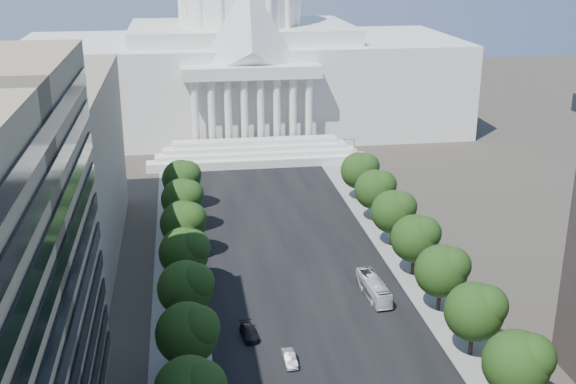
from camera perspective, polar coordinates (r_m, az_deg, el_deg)
road_asphalt at (r=119.20m, az=0.60°, el=-5.82°), size 30.00×260.00×0.01m
sidewalk_left at (r=117.93m, az=-8.61°, el=-6.34°), size 8.00×260.00×0.02m
sidewalk_right at (r=123.41m, az=9.38°, el=-5.18°), size 8.00×260.00×0.02m
capitol at (r=204.54m, az=-3.70°, el=10.60°), size 120.00×56.00×73.00m
tree_l_e at (r=88.14m, az=-7.77°, el=-10.89°), size 7.79×7.60×9.97m
tree_l_f at (r=98.73m, az=-7.93°, el=-7.43°), size 7.79×7.60×9.97m
tree_l_g at (r=109.61m, az=-8.05°, el=-4.64°), size 7.79×7.60×9.97m
tree_l_h at (r=120.70m, az=-8.15°, el=-2.36°), size 7.79×7.60×9.97m
tree_l_i at (r=131.95m, az=-8.23°, el=-0.47°), size 7.79×7.60×9.97m
tree_l_j at (r=143.33m, az=-8.30°, el=1.12°), size 7.79×7.60×9.97m
tree_r_d at (r=85.77m, az=17.88°, el=-12.65°), size 7.79×7.60×9.97m
tree_r_e at (r=95.12m, az=14.73°, el=-9.01°), size 7.79×7.60×9.97m
tree_r_f at (r=105.00m, az=12.21°, el=-6.01°), size 7.79×7.60×9.97m
tree_r_g at (r=115.29m, az=10.16°, el=-3.53°), size 7.79×7.60×9.97m
tree_r_h at (r=125.88m, az=8.45°, el=-1.46°), size 7.79×7.60×9.97m
tree_r_i at (r=136.71m, az=7.02°, el=0.29°), size 7.79×7.60×9.97m
tree_r_j at (r=147.72m, az=5.79°, el=1.78°), size 7.79×7.60×9.97m
streetlight_c at (r=96.16m, az=15.53°, el=-9.18°), size 2.61×0.44×9.00m
streetlight_d at (r=117.06m, az=10.69°, el=-3.54°), size 2.61×0.44×9.00m
streetlight_e at (r=139.32m, az=7.39°, el=0.36°), size 2.61×0.44×9.00m
streetlight_f at (r=162.38m, az=5.02°, el=3.18°), size 2.61×0.44×9.00m
car_silver at (r=93.20m, az=0.11°, el=-13.02°), size 1.68×4.32×1.40m
car_dark_b at (r=98.81m, az=-3.08°, el=-11.02°), size 2.56×5.05×1.41m
city_bus at (r=109.39m, az=6.78°, el=-7.54°), size 3.10×10.43×2.87m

